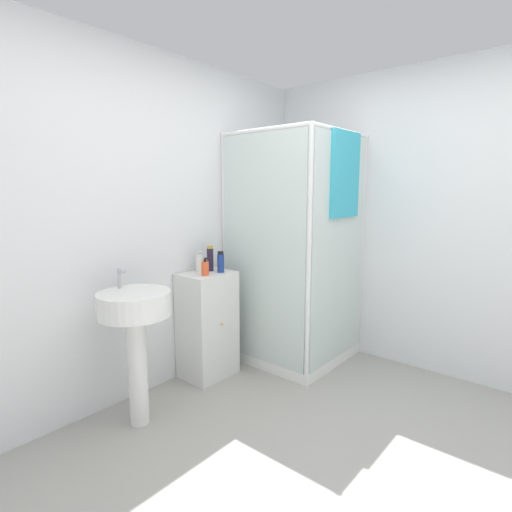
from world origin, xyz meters
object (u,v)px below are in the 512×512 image
(sink, at_px, (135,322))
(shampoo_bottle_blue, at_px, (221,262))
(lotion_bottle_white, at_px, (199,263))
(soap_dispenser, at_px, (205,268))
(shampoo_bottle_tall_black, at_px, (210,259))

(sink, relative_size, shampoo_bottle_blue, 5.97)
(shampoo_bottle_blue, xyz_separation_m, lotion_bottle_white, (-0.10, 0.14, -0.01))
(soap_dispenser, bearing_deg, sink, -171.83)
(sink, xyz_separation_m, soap_dispenser, (0.69, 0.10, 0.23))
(shampoo_bottle_tall_black, xyz_separation_m, shampoo_bottle_blue, (0.01, -0.11, -0.02))
(sink, xyz_separation_m, lotion_bottle_white, (0.76, 0.23, 0.24))
(shampoo_bottle_tall_black, bearing_deg, sink, -166.46)
(sink, bearing_deg, lotion_bottle_white, 17.22)
(shampoo_bottle_blue, bearing_deg, lotion_bottle_white, 124.15)
(sink, distance_m, lotion_bottle_white, 0.83)
(sink, distance_m, shampoo_bottle_tall_black, 0.91)
(soap_dispenser, bearing_deg, shampoo_bottle_tall_black, 34.30)
(shampoo_bottle_tall_black, bearing_deg, soap_dispenser, -145.70)
(sink, xyz_separation_m, shampoo_bottle_tall_black, (0.85, 0.20, 0.27))
(sink, height_order, lotion_bottle_white, lotion_bottle_white)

